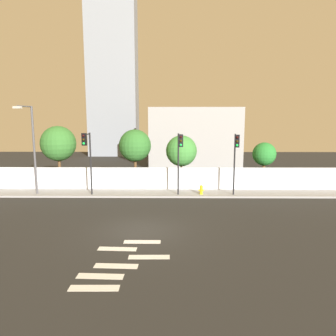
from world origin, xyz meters
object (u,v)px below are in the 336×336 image
at_px(traffic_light_center, 236,151).
at_px(roadside_tree_rightmost, 264,154).
at_px(roadside_tree_leftmost, 58,144).
at_px(roadside_tree_midright, 181,151).
at_px(traffic_light_left, 87,150).
at_px(roadside_tree_midleft, 135,146).
at_px(street_lamp_curbside, 32,143).
at_px(traffic_light_right, 180,151).
at_px(fire_hydrant, 201,189).

xyz_separation_m(traffic_light_center, roadside_tree_rightmost, (3.22, 3.81, -0.65)).
distance_m(roadside_tree_leftmost, roadside_tree_midright, 10.54).
xyz_separation_m(traffic_light_left, roadside_tree_midleft, (3.15, 3.55, 0.05)).
height_order(traffic_light_center, street_lamp_curbside, street_lamp_curbside).
distance_m(traffic_light_right, roadside_tree_midright, 3.82).
distance_m(traffic_light_left, roadside_tree_rightmost, 14.64).
xyz_separation_m(traffic_light_center, roadside_tree_leftmost, (-14.38, 3.81, 0.25)).
distance_m(traffic_light_left, street_lamp_curbside, 4.36).
bearing_deg(roadside_tree_leftmost, fire_hydrant, -13.87).
distance_m(traffic_light_left, fire_hydrant, 9.12).
bearing_deg(traffic_light_center, roadside_tree_rightmost, 49.75).
bearing_deg(traffic_light_left, roadside_tree_midleft, 48.42).
bearing_deg(roadside_tree_midleft, roadside_tree_leftmost, -180.00).
bearing_deg(roadside_tree_midright, roadside_tree_midleft, 180.00).
height_order(roadside_tree_midright, roadside_tree_rightmost, roadside_tree_midright).
distance_m(traffic_light_right, roadside_tree_midleft, 5.29).
distance_m(traffic_light_left, roadside_tree_midright, 7.96).
bearing_deg(roadside_tree_midright, roadside_tree_rightmost, 0.00).
xyz_separation_m(traffic_light_left, traffic_light_right, (6.85, -0.24, -0.02)).
bearing_deg(fire_hydrant, roadside_tree_midleft, 151.36).
bearing_deg(traffic_light_center, traffic_light_right, 179.72).
xyz_separation_m(traffic_light_center, street_lamp_curbside, (-15.27, 0.74, 0.54)).
distance_m(street_lamp_curbside, fire_hydrant, 13.36).
distance_m(roadside_tree_leftmost, roadside_tree_rightmost, 17.62).
relative_size(traffic_light_left, traffic_light_right, 1.01).
height_order(traffic_light_left, traffic_light_center, traffic_light_left).
height_order(traffic_light_left, street_lamp_curbside, street_lamp_curbside).
relative_size(roadside_tree_leftmost, roadside_tree_midright, 1.17).
bearing_deg(roadside_tree_leftmost, street_lamp_curbside, -106.27).
distance_m(traffic_light_center, fire_hydrant, 3.96).
xyz_separation_m(street_lamp_curbside, roadside_tree_midleft, (7.46, 3.07, -0.45)).
distance_m(traffic_light_right, roadside_tree_leftmost, 10.94).
distance_m(traffic_light_center, traffic_light_right, 4.12).
distance_m(traffic_light_center, roadside_tree_midleft, 8.69).
xyz_separation_m(roadside_tree_leftmost, roadside_tree_midleft, (6.56, 0.00, -0.17)).
bearing_deg(roadside_tree_rightmost, roadside_tree_midleft, -180.00).
xyz_separation_m(traffic_light_right, roadside_tree_leftmost, (-10.26, 3.79, 0.23)).
distance_m(street_lamp_curbside, roadside_tree_rightmost, 18.78).
height_order(roadside_tree_leftmost, roadside_tree_midleft, roadside_tree_leftmost).
bearing_deg(traffic_light_left, traffic_light_right, -1.99).
bearing_deg(roadside_tree_midright, street_lamp_curbside, -164.97).
xyz_separation_m(roadside_tree_midleft, roadside_tree_midright, (3.96, 0.00, -0.44)).
height_order(traffic_light_right, street_lamp_curbside, street_lamp_curbside).
height_order(roadside_tree_leftmost, roadside_tree_rightmost, roadside_tree_leftmost).
height_order(fire_hydrant, roadside_tree_rightmost, roadside_tree_rightmost).
xyz_separation_m(traffic_light_left, roadside_tree_midright, (7.11, 3.55, -0.40)).
bearing_deg(roadside_tree_midleft, fire_hydrant, -28.64).
relative_size(traffic_light_left, roadside_tree_leftmost, 0.89).
height_order(traffic_light_left, roadside_tree_rightmost, traffic_light_left).
bearing_deg(street_lamp_curbside, roadside_tree_rightmost, 9.41).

